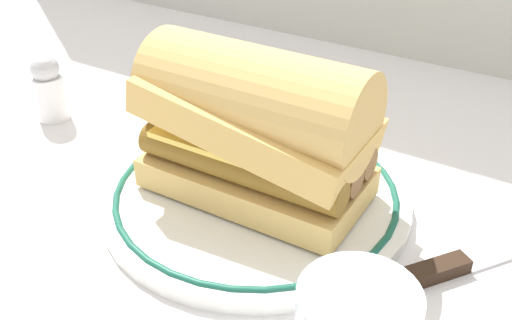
{
  "coord_description": "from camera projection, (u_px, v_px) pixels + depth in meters",
  "views": [
    {
      "loc": [
        0.21,
        -0.35,
        0.32
      ],
      "look_at": [
        -0.01,
        0.02,
        0.04
      ],
      "focal_mm": 42.54,
      "sensor_mm": 36.0,
      "label": 1
    }
  ],
  "objects": [
    {
      "name": "plate",
      "position": [
        256.0,
        195.0,
        0.54
      ],
      "size": [
        0.27,
        0.27,
        0.01
      ],
      "color": "white",
      "rests_on": "ground_plane"
    },
    {
      "name": "butter_knife",
      "position": [
        465.0,
        262.0,
        0.47
      ],
      "size": [
        0.09,
        0.12,
        0.01
      ],
      "color": "silver",
      "rests_on": "ground_plane"
    },
    {
      "name": "sausage_sandwich",
      "position": [
        256.0,
        124.0,
        0.5
      ],
      "size": [
        0.19,
        0.1,
        0.13
      ],
      "rotation": [
        0.0,
        0.0,
        0.0
      ],
      "color": "#DDB365",
      "rests_on": "plate"
    },
    {
      "name": "salt_shaker",
      "position": [
        49.0,
        88.0,
        0.66
      ],
      "size": [
        0.03,
        0.03,
        0.08
      ],
      "color": "white",
      "rests_on": "ground_plane"
    },
    {
      "name": "ground_plane",
      "position": [
        253.0,
        220.0,
        0.52
      ],
      "size": [
        1.5,
        1.5,
        0.0
      ],
      "primitive_type": "plane",
      "color": "silver"
    }
  ]
}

